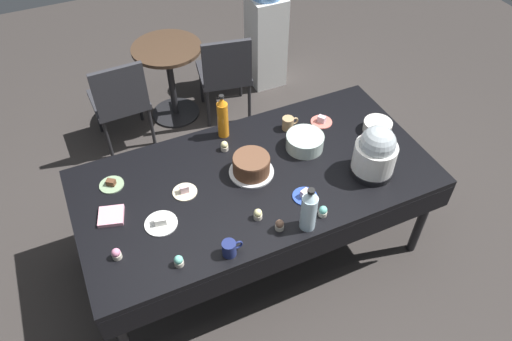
{
  "coord_description": "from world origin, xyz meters",
  "views": [
    {
      "loc": [
        -0.85,
        -1.87,
        2.89
      ],
      "look_at": [
        0.0,
        0.0,
        0.8
      ],
      "focal_mm": 33.75,
      "sensor_mm": 36.0,
      "label": 1
    }
  ],
  "objects_px": {
    "dessert_plate_sage": "(111,184)",
    "cupcake_lemon": "(179,261)",
    "cupcake_berry": "(280,225)",
    "coffee_mug_navy": "(230,248)",
    "cupcake_rose": "(224,146)",
    "round_cafe_table": "(170,69)",
    "potluck_table": "(256,183)",
    "glass_salad_bowl": "(305,142)",
    "slow_cooker": "(375,153)",
    "water_cooler": "(266,28)",
    "cupcake_vanilla": "(116,254)",
    "dessert_plate_coral": "(321,121)",
    "ceramic_snack_bowl": "(377,126)",
    "dessert_plate_cobalt": "(305,195)",
    "coffee_mug_tan": "(288,123)",
    "cupcake_mint": "(258,214)",
    "maroon_chair_right": "(225,71)",
    "dessert_plate_white": "(161,222)",
    "dessert_plate_cream": "(185,191)",
    "soda_bottle_orange_juice": "(223,117)",
    "frosted_layer_cake": "(251,166)",
    "cupcake_cocoa": "(323,211)",
    "soda_bottle_water": "(309,210)",
    "maroon_chair_left": "(120,98)"
  },
  "relations": [
    {
      "from": "dessert_plate_white",
      "to": "round_cafe_table",
      "type": "bearing_deg",
      "value": 72.27
    },
    {
      "from": "maroon_chair_right",
      "to": "cupcake_lemon",
      "type": "bearing_deg",
      "value": -117.9
    },
    {
      "from": "cupcake_berry",
      "to": "water_cooler",
      "type": "xyz_separation_m",
      "value": [
        1.01,
        2.29,
        -0.19
      ]
    },
    {
      "from": "cupcake_rose",
      "to": "coffee_mug_tan",
      "type": "distance_m",
      "value": 0.47
    },
    {
      "from": "glass_salad_bowl",
      "to": "cupcake_vanilla",
      "type": "xyz_separation_m",
      "value": [
        -1.31,
        -0.35,
        -0.02
      ]
    },
    {
      "from": "potluck_table",
      "to": "round_cafe_table",
      "type": "xyz_separation_m",
      "value": [
        -0.05,
        1.73,
        -0.19
      ]
    },
    {
      "from": "soda_bottle_orange_juice",
      "to": "water_cooler",
      "type": "bearing_deg",
      "value": 55.12
    },
    {
      "from": "cupcake_rose",
      "to": "cupcake_berry",
      "type": "height_order",
      "value": "same"
    },
    {
      "from": "cupcake_berry",
      "to": "coffee_mug_navy",
      "type": "xyz_separation_m",
      "value": [
        -0.31,
        -0.04,
        0.01
      ]
    },
    {
      "from": "coffee_mug_tan",
      "to": "round_cafe_table",
      "type": "bearing_deg",
      "value": 107.28
    },
    {
      "from": "dessert_plate_cream",
      "to": "water_cooler",
      "type": "xyz_separation_m",
      "value": [
        1.4,
        1.81,
        -0.17
      ]
    },
    {
      "from": "coffee_mug_tan",
      "to": "maroon_chair_right",
      "type": "height_order",
      "value": "maroon_chair_right"
    },
    {
      "from": "potluck_table",
      "to": "cupcake_vanilla",
      "type": "relative_size",
      "value": 32.59
    },
    {
      "from": "coffee_mug_navy",
      "to": "soda_bottle_orange_juice",
      "type": "bearing_deg",
      "value": 70.19
    },
    {
      "from": "frosted_layer_cake",
      "to": "maroon_chair_left",
      "type": "relative_size",
      "value": 0.33
    },
    {
      "from": "cupcake_cocoa",
      "to": "soda_bottle_water",
      "type": "bearing_deg",
      "value": -164.43
    },
    {
      "from": "glass_salad_bowl",
      "to": "round_cafe_table",
      "type": "xyz_separation_m",
      "value": [
        -0.45,
        1.62,
        -0.3
      ]
    },
    {
      "from": "dessert_plate_coral",
      "to": "coffee_mug_navy",
      "type": "relative_size",
      "value": 1.26
    },
    {
      "from": "potluck_table",
      "to": "cupcake_vanilla",
      "type": "xyz_separation_m",
      "value": [
        -0.91,
        -0.24,
        0.09
      ]
    },
    {
      "from": "cupcake_mint",
      "to": "cupcake_rose",
      "type": "height_order",
      "value": "same"
    },
    {
      "from": "soda_bottle_water",
      "to": "coffee_mug_tan",
      "type": "xyz_separation_m",
      "value": [
        0.29,
        0.79,
        -0.09
      ]
    },
    {
      "from": "dessert_plate_coral",
      "to": "cupcake_vanilla",
      "type": "height_order",
      "value": "cupcake_vanilla"
    },
    {
      "from": "dessert_plate_white",
      "to": "maroon_chair_right",
      "type": "distance_m",
      "value": 1.94
    },
    {
      "from": "cupcake_vanilla",
      "to": "dessert_plate_coral",
      "type": "bearing_deg",
      "value": 18.69
    },
    {
      "from": "frosted_layer_cake",
      "to": "cupcake_vanilla",
      "type": "height_order",
      "value": "frosted_layer_cake"
    },
    {
      "from": "dessert_plate_sage",
      "to": "cupcake_lemon",
      "type": "relative_size",
      "value": 2.19
    },
    {
      "from": "soda_bottle_water",
      "to": "round_cafe_table",
      "type": "bearing_deg",
      "value": 93.91
    },
    {
      "from": "glass_salad_bowl",
      "to": "dessert_plate_coral",
      "type": "relative_size",
      "value": 1.65
    },
    {
      "from": "dessert_plate_cobalt",
      "to": "dessert_plate_white",
      "type": "relative_size",
      "value": 0.8
    },
    {
      "from": "cupcake_berry",
      "to": "slow_cooker",
      "type": "bearing_deg",
      "value": 12.72
    },
    {
      "from": "slow_cooker",
      "to": "water_cooler",
      "type": "xyz_separation_m",
      "value": [
        0.29,
        2.13,
        -0.32
      ]
    },
    {
      "from": "dessert_plate_cobalt",
      "to": "coffee_mug_tan",
      "type": "bearing_deg",
      "value": 71.92
    },
    {
      "from": "ceramic_snack_bowl",
      "to": "round_cafe_table",
      "type": "height_order",
      "value": "ceramic_snack_bowl"
    },
    {
      "from": "glass_salad_bowl",
      "to": "cupcake_lemon",
      "type": "bearing_deg",
      "value": -153.0
    },
    {
      "from": "ceramic_snack_bowl",
      "to": "slow_cooker",
      "type": "bearing_deg",
      "value": -129.42
    },
    {
      "from": "cupcake_lemon",
      "to": "coffee_mug_tan",
      "type": "bearing_deg",
      "value": 35.98
    },
    {
      "from": "slow_cooker",
      "to": "cupcake_vanilla",
      "type": "height_order",
      "value": "slow_cooker"
    },
    {
      "from": "potluck_table",
      "to": "glass_salad_bowl",
      "type": "xyz_separation_m",
      "value": [
        0.4,
        0.11,
        0.11
      ]
    },
    {
      "from": "dessert_plate_cobalt",
      "to": "soda_bottle_orange_juice",
      "type": "relative_size",
      "value": 0.46
    },
    {
      "from": "cupcake_cocoa",
      "to": "soda_bottle_orange_juice",
      "type": "distance_m",
      "value": 0.92
    },
    {
      "from": "dessert_plate_cream",
      "to": "dessert_plate_white",
      "type": "height_order",
      "value": "dessert_plate_cream"
    },
    {
      "from": "cupcake_mint",
      "to": "maroon_chair_right",
      "type": "height_order",
      "value": "maroon_chair_right"
    },
    {
      "from": "cupcake_berry",
      "to": "cupcake_lemon",
      "type": "xyz_separation_m",
      "value": [
        -0.58,
        0.01,
        0.0
      ]
    },
    {
      "from": "cupcake_mint",
      "to": "maroon_chair_right",
      "type": "distance_m",
      "value": 1.9
    },
    {
      "from": "dessert_plate_white",
      "to": "cupcake_mint",
      "type": "xyz_separation_m",
      "value": [
        0.51,
        -0.19,
        0.02
      ]
    },
    {
      "from": "ceramic_snack_bowl",
      "to": "dessert_plate_white",
      "type": "height_order",
      "value": "ceramic_snack_bowl"
    },
    {
      "from": "ceramic_snack_bowl",
      "to": "cupcake_rose",
      "type": "height_order",
      "value": "ceramic_snack_bowl"
    },
    {
      "from": "cupcake_rose",
      "to": "round_cafe_table",
      "type": "bearing_deg",
      "value": 88.53
    },
    {
      "from": "dessert_plate_sage",
      "to": "cupcake_mint",
      "type": "bearing_deg",
      "value": -40.42
    },
    {
      "from": "glass_salad_bowl",
      "to": "soda_bottle_orange_juice",
      "type": "relative_size",
      "value": 0.76
    }
  ]
}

